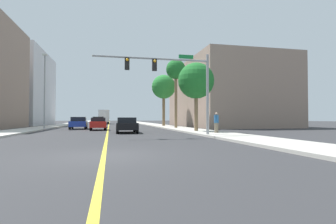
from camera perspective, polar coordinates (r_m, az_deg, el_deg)
ground at (r=51.60m, az=-12.74°, el=-2.80°), size 192.00×192.00×0.00m
sidewalk_left at (r=52.33m, az=-22.12°, el=-2.63°), size 3.36×168.00×0.15m
sidewalk_right at (r=52.26m, az=-3.35°, el=-2.73°), size 3.36×168.00×0.15m
lane_marking_center at (r=51.60m, az=-12.74°, el=-2.80°), size 0.16×144.00×0.01m
building_left_far at (r=58.38m, az=-31.01°, el=4.45°), size 12.69×17.96×14.08m
building_right_near at (r=44.78m, az=12.07°, el=3.58°), size 13.65×22.05×10.32m
traffic_signal_mast at (r=19.02m, az=1.40°, el=7.94°), size 8.32×0.36×5.90m
street_lamp at (r=34.32m, az=-25.22°, el=4.88°), size 0.56×0.28×8.80m
palm_near at (r=24.93m, az=6.11°, el=6.68°), size 3.39×3.39×6.40m
palm_mid at (r=33.43m, az=1.72°, el=8.89°), size 2.47×2.47×8.57m
palm_far at (r=41.51m, az=-0.94°, el=5.40°), size 3.76×3.76×8.01m
car_silver at (r=57.13m, az=-14.35°, el=-1.92°), size 2.03×4.03×1.42m
car_black at (r=24.29m, az=-9.00°, el=-2.74°), size 1.96×4.62×1.39m
car_yellow at (r=39.90m, az=-14.86°, el=-2.09°), size 1.73×4.33×1.54m
car_red at (r=30.45m, az=-14.93°, el=-2.42°), size 1.88×4.17×1.39m
car_blue at (r=33.90m, az=-18.84°, el=-2.25°), size 2.07×4.12×1.48m
delivery_truck at (r=63.97m, az=-13.81°, el=-0.98°), size 2.70×7.97×3.23m
pedestrian at (r=21.71m, az=10.46°, el=-2.28°), size 0.38×0.38×1.65m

